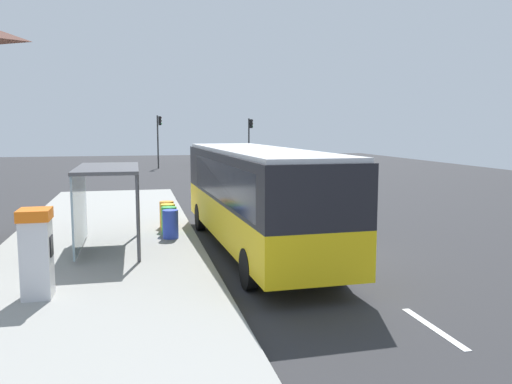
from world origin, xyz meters
The scene contains 22 objects.
ground_plane centered at (0.00, 14.00, -0.02)m, with size 56.00×92.00×0.04m, color #2D2D30.
sidewalk_platform centered at (-6.40, 2.00, 0.09)m, with size 6.20×30.00×0.18m, color #999993.
lane_stripe_seg_0 centered at (0.25, -6.00, 0.01)m, with size 0.16×2.20×0.01m, color silver.
lane_stripe_seg_1 centered at (0.25, -1.00, 0.01)m, with size 0.16×2.20×0.01m, color silver.
lane_stripe_seg_2 centered at (0.25, 4.00, 0.01)m, with size 0.16×2.20×0.01m, color silver.
lane_stripe_seg_3 centered at (0.25, 9.00, 0.01)m, with size 0.16×2.20×0.01m, color silver.
lane_stripe_seg_4 centered at (0.25, 14.00, 0.01)m, with size 0.16×2.20×0.01m, color silver.
lane_stripe_seg_5 centered at (0.25, 19.00, 0.01)m, with size 0.16×2.20×0.01m, color silver.
lane_stripe_seg_6 centered at (0.25, 24.00, 0.01)m, with size 0.16×2.20×0.01m, color silver.
lane_stripe_seg_7 centered at (0.25, 29.00, 0.01)m, with size 0.16×2.20×0.01m, color silver.
bus centered at (-1.71, 0.97, 1.84)m, with size 2.87×11.09×3.21m.
white_van centered at (2.20, 21.61, 1.34)m, with size 2.05×5.20×2.30m.
sedan_near centered at (2.30, 35.23, 0.79)m, with size 1.96×4.46×1.52m.
sedan_far centered at (2.30, 41.38, 0.79)m, with size 1.98×4.47×1.52m.
ticket_machine centered at (-7.41, -2.87, 1.17)m, with size 0.66×0.76×1.94m.
recycling_bin_blue centered at (-4.20, 2.72, 0.66)m, with size 0.52×0.52×0.95m, color blue.
recycling_bin_green centered at (-4.20, 3.42, 0.66)m, with size 0.52×0.52×0.95m, color green.
recycling_bin_yellow centered at (-4.20, 4.12, 0.66)m, with size 0.52×0.52×0.95m, color yellow.
recycling_bin_orange centered at (-4.20, 4.82, 0.66)m, with size 0.52×0.52×0.95m, color orange.
traffic_light_near_side centered at (5.50, 35.16, 3.15)m, with size 0.49×0.28×4.71m.
traffic_light_far_side centered at (-3.10, 35.96, 3.31)m, with size 0.49×0.28×4.98m.
bus_shelter centered at (-6.41, 1.65, 2.10)m, with size 1.80×4.00×2.50m.
Camera 1 is at (-5.27, -14.79, 3.85)m, focal length 37.10 mm.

